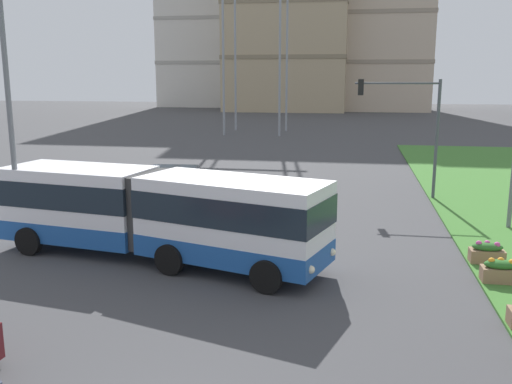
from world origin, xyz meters
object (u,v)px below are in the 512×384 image
Objects in this scene: articulated_bus at (157,212)px; traffic_light_far_right at (410,117)px; flower_planter_3 at (501,271)px; car_black_sedan at (176,182)px; flower_planter_4 at (487,252)px; streetlight_left at (9,111)px.

traffic_light_far_right reaches higher than articulated_bus.
flower_planter_3 is 0.18× the size of traffic_light_far_right.
car_black_sedan is 16.06m from flower_planter_4.
flower_planter_3 is at bearing -81.65° from traffic_light_far_right.
traffic_light_far_right reaches higher than flower_planter_4.
car_black_sedan is 17.09m from flower_planter_3.
car_black_sedan reaches higher than flower_planter_4.
traffic_light_far_right reaches higher than car_black_sedan.
flower_planter_4 is at bearing -32.26° from car_black_sedan.
articulated_bus is 10.31m from car_black_sedan.
flower_planter_3 is at bearing -37.39° from car_black_sedan.
streetlight_left is (-5.09, -0.12, 3.36)m from articulated_bus.
flower_planter_3 is (10.95, -0.44, -1.23)m from articulated_bus.
flower_planter_3 is 1.81m from flower_planter_4.
flower_planter_4 is (10.95, 1.36, -1.23)m from articulated_bus.
traffic_light_far_right is at bearing 39.60° from streetlight_left.
streetlight_left reaches higher than flower_planter_3.
flower_planter_3 is 1.00× the size of flower_planter_4.
car_black_sedan is 0.50× the size of streetlight_left.
articulated_bus is 1.31× the size of streetlight_left.
flower_planter_4 is 0.18× the size of traffic_light_far_right.
articulated_bus reaches higher than car_black_sedan.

